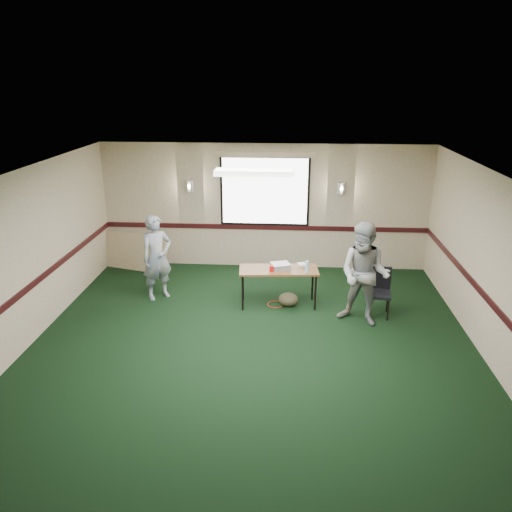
# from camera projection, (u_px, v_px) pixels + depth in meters

# --- Properties ---
(ground) EXTENTS (8.00, 8.00, 0.00)m
(ground) POSITION_uv_depth(u_px,v_px,m) (250.00, 361.00, 7.42)
(ground) COLOR black
(ground) RESTS_ON ground
(room_shell) EXTENTS (8.00, 8.02, 8.00)m
(room_shell) POSITION_uv_depth(u_px,v_px,m) (259.00, 220.00, 8.88)
(room_shell) COLOR tan
(room_shell) RESTS_ON ground
(folding_table) EXTENTS (1.46, 0.67, 0.71)m
(folding_table) POSITION_uv_depth(u_px,v_px,m) (279.00, 272.00, 9.04)
(folding_table) COLOR #532B17
(folding_table) RESTS_ON ground
(projector) EXTENTS (0.39, 0.36, 0.11)m
(projector) POSITION_uv_depth(u_px,v_px,m) (280.00, 266.00, 9.00)
(projector) COLOR #94939B
(projector) RESTS_ON folding_table
(game_console) EXTENTS (0.21, 0.19, 0.04)m
(game_console) POSITION_uv_depth(u_px,v_px,m) (303.00, 265.00, 9.17)
(game_console) COLOR silver
(game_console) RESTS_ON folding_table
(red_cup) EXTENTS (0.08, 0.08, 0.12)m
(red_cup) POSITION_uv_depth(u_px,v_px,m) (272.00, 269.00, 8.88)
(red_cup) COLOR red
(red_cup) RESTS_ON folding_table
(water_bottle) EXTENTS (0.06, 0.06, 0.21)m
(water_bottle) POSITION_uv_depth(u_px,v_px,m) (307.00, 267.00, 8.84)
(water_bottle) COLOR #9BDFFE
(water_bottle) RESTS_ON folding_table
(duffel_bag) EXTENTS (0.40, 0.33, 0.26)m
(duffel_bag) POSITION_uv_depth(u_px,v_px,m) (288.00, 299.00, 9.17)
(duffel_bag) COLOR #4D452C
(duffel_bag) RESTS_ON ground
(cable_coil) EXTENTS (0.32, 0.32, 0.02)m
(cable_coil) POSITION_uv_depth(u_px,v_px,m) (275.00, 304.00, 9.26)
(cable_coil) COLOR #B62B16
(cable_coil) RESTS_ON ground
(folded_table) EXTENTS (1.56, 0.65, 0.80)m
(folded_table) POSITION_uv_depth(u_px,v_px,m) (135.00, 252.00, 10.85)
(folded_table) COLOR tan
(folded_table) RESTS_ON ground
(conference_chair) EXTENTS (0.46, 0.48, 0.85)m
(conference_chair) POSITION_uv_depth(u_px,v_px,m) (379.00, 287.00, 8.77)
(conference_chair) COLOR black
(conference_chair) RESTS_ON ground
(person_left) EXTENTS (0.70, 0.67, 1.62)m
(person_left) POSITION_uv_depth(u_px,v_px,m) (157.00, 257.00, 9.31)
(person_left) COLOR #3A4981
(person_left) RESTS_ON ground
(person_right) EXTENTS (1.06, 0.97, 1.77)m
(person_right) POSITION_uv_depth(u_px,v_px,m) (364.00, 275.00, 8.30)
(person_right) COLOR #7190B0
(person_right) RESTS_ON ground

